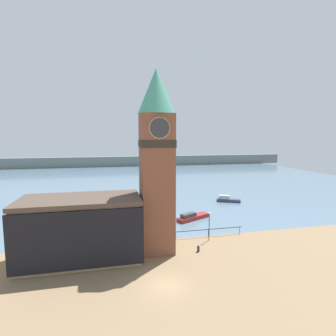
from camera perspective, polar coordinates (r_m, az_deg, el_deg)
name	(u,v)px	position (r m, az deg, el deg)	size (l,w,h in m)	color
ground_plane	(166,285)	(28.42, -0.48, -24.18)	(160.00, 160.00, 0.00)	#846B4C
water	(125,178)	(96.68, -9.45, -2.13)	(160.00, 120.00, 0.00)	slate
far_shoreline	(120,161)	(136.08, -10.42, 1.43)	(180.00, 3.00, 5.00)	slate
pier_railing	(209,230)	(40.26, 8.81, -13.21)	(10.64, 0.08, 1.09)	#232328
clock_tower	(157,157)	(32.65, -2.49, 2.40)	(4.59, 4.59, 22.88)	brown
pier_building	(81,229)	(33.60, -18.35, -12.42)	(14.04, 7.25, 7.53)	tan
boat_near	(192,217)	(47.72, 5.28, -10.55)	(6.63, 4.44, 1.31)	maroon
boat_far	(227,199)	(61.71, 12.81, -6.69)	(5.38, 3.67, 1.45)	#333856
mooring_bollard_near	(198,248)	(35.30, 6.62, -16.97)	(0.34, 0.34, 0.83)	#2D2D33
lamp_post	(209,221)	(38.19, 8.97, -11.29)	(0.32, 0.32, 4.12)	black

